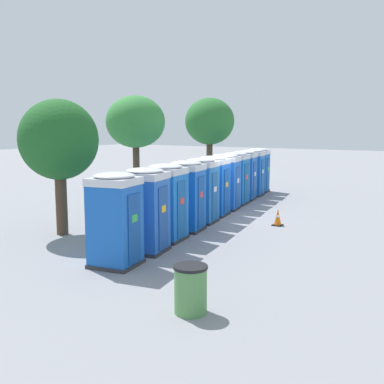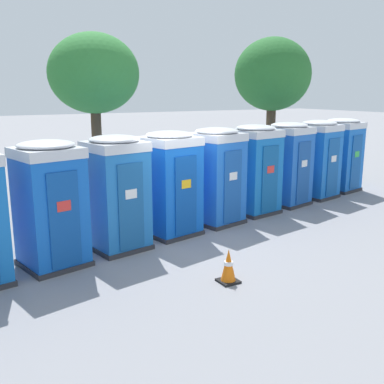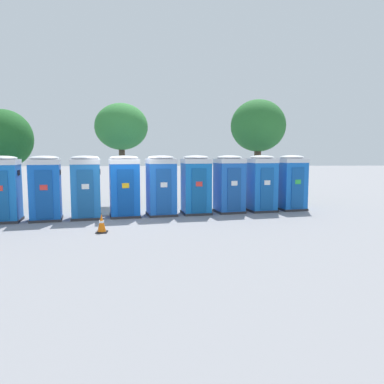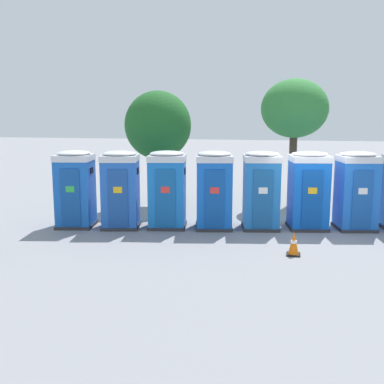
# 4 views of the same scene
# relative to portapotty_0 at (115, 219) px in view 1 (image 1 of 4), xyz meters

# --- Properties ---
(ground_plane) EXTENTS (120.00, 120.00, 0.00)m
(ground_plane) POSITION_rel_portapotty_0_xyz_m (7.56, 1.20, -1.28)
(ground_plane) COLOR gray
(portapotty_0) EXTENTS (1.39, 1.41, 2.54)m
(portapotty_0) POSITION_rel_portapotty_0_xyz_m (0.00, 0.00, 0.00)
(portapotty_0) COLOR #2D2D33
(portapotty_0) RESTS_ON ground
(portapotty_1) EXTENTS (1.42, 1.43, 2.54)m
(portapotty_1) POSITION_rel_portapotty_0_xyz_m (1.52, 0.21, -0.00)
(portapotty_1) COLOR #2D2D33
(portapotty_1) RESTS_ON ground
(portapotty_2) EXTENTS (1.39, 1.39, 2.54)m
(portapotty_2) POSITION_rel_portapotty_0_xyz_m (3.01, 0.57, -0.00)
(portapotty_2) COLOR #2D2D33
(portapotty_2) RESTS_ON ground
(portapotty_3) EXTENTS (1.41, 1.42, 2.54)m
(portapotty_3) POSITION_rel_portapotty_0_xyz_m (4.52, 0.80, -0.00)
(portapotty_3) COLOR #2D2D33
(portapotty_3) RESTS_ON ground
(portapotty_4) EXTENTS (1.36, 1.39, 2.54)m
(portapotty_4) POSITION_rel_portapotty_0_xyz_m (6.02, 1.12, 0.00)
(portapotty_4) COLOR #2D2D33
(portapotty_4) RESTS_ON ground
(portapotty_5) EXTENTS (1.43, 1.41, 2.54)m
(portapotty_5) POSITION_rel_portapotty_0_xyz_m (7.51, 1.44, -0.00)
(portapotty_5) COLOR #2D2D33
(portapotty_5) RESTS_ON ground
(portapotty_6) EXTENTS (1.41, 1.42, 2.54)m
(portapotty_6) POSITION_rel_portapotty_0_xyz_m (9.02, 1.71, -0.00)
(portapotty_6) COLOR #2D2D33
(portapotty_6) RESTS_ON ground
(portapotty_7) EXTENTS (1.37, 1.37, 2.54)m
(portapotty_7) POSITION_rel_portapotty_0_xyz_m (10.52, 2.03, -0.00)
(portapotty_7) COLOR #2D2D33
(portapotty_7) RESTS_ON ground
(portapotty_8) EXTENTS (1.42, 1.43, 2.54)m
(portapotty_8) POSITION_rel_portapotty_0_xyz_m (12.02, 2.33, -0.00)
(portapotty_8) COLOR #2D2D33
(portapotty_8) RESTS_ON ground
(portapotty_9) EXTENTS (1.38, 1.40, 2.54)m
(portapotty_9) POSITION_rel_portapotty_0_xyz_m (13.53, 2.58, 0.00)
(portapotty_9) COLOR #2D2D33
(portapotty_9) RESTS_ON ground
(portapotty_10) EXTENTS (1.38, 1.41, 2.54)m
(portapotty_10) POSITION_rel_portapotty_0_xyz_m (15.02, 2.94, 0.00)
(portapotty_10) COLOR #2D2D33
(portapotty_10) RESTS_ON ground
(street_tree_0) EXTENTS (2.88, 2.88, 5.43)m
(street_tree_0) POSITION_rel_portapotty_0_xyz_m (14.05, 5.66, 2.75)
(street_tree_0) COLOR #4C3826
(street_tree_0) RESTS_ON ground
(street_tree_1) EXTENTS (2.66, 2.66, 5.13)m
(street_tree_1) POSITION_rel_portapotty_0_xyz_m (6.96, 5.23, 2.64)
(street_tree_1) COLOR #4C3826
(street_tree_1) RESTS_ON ground
(street_tree_2) EXTENTS (2.68, 2.68, 4.67)m
(street_tree_2) POSITION_rel_portapotty_0_xyz_m (1.62, 4.06, 1.98)
(street_tree_2) COLOR #4C3826
(street_tree_2) RESTS_ON ground
(trash_can) EXTENTS (0.70, 0.70, 0.99)m
(trash_can) POSITION_rel_portapotty_0_xyz_m (-1.49, -3.43, -0.79)
(trash_can) COLOR #518C4C
(trash_can) RESTS_ON ground
(traffic_cone) EXTENTS (0.36, 0.36, 0.64)m
(traffic_cone) POSITION_rel_portapotty_0_xyz_m (7.11, -1.65, -0.97)
(traffic_cone) COLOR black
(traffic_cone) RESTS_ON ground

